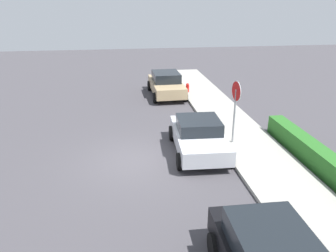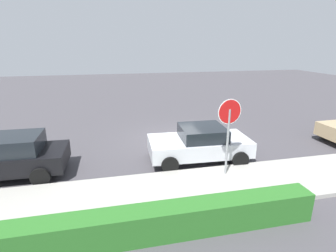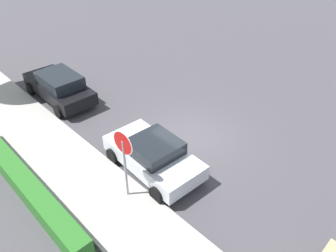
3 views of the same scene
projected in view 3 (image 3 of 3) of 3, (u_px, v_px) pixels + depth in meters
The scene contains 6 objects.
ground_plane at pixel (191, 137), 14.30m from camera, with size 60.00×60.00×0.00m, color #423F44.
sidewalk_curb at pixel (99, 192), 11.55m from camera, with size 32.00×2.53×0.14m, color #9E9B93.
stop_sign at pixel (124, 154), 10.36m from camera, with size 0.85×0.09×2.82m.
parked_car_silver at pixel (153, 155), 12.23m from camera, with size 4.07×2.26×1.40m.
parked_car_black at pixel (59, 86), 16.51m from camera, with size 4.52×2.06×1.51m.
front_yard_hedge at pixel (24, 183), 11.46m from camera, with size 7.86×0.65×0.80m.
Camera 3 is at (-7.52, 8.62, 8.65)m, focal length 35.00 mm.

